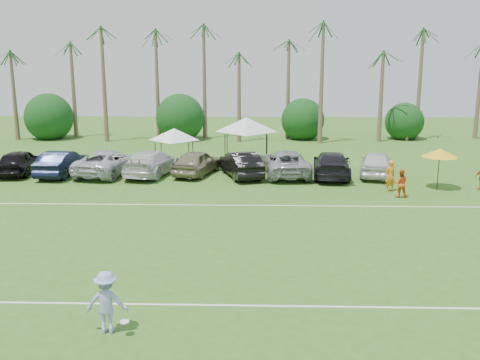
{
  "coord_description": "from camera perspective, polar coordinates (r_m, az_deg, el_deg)",
  "views": [
    {
      "loc": [
        1.37,
        -13.69,
        7.64
      ],
      "look_at": [
        0.58,
        13.11,
        1.6
      ],
      "focal_mm": 40.0,
      "sensor_mm": 36.0,
      "label": 1
    }
  ],
  "objects": [
    {
      "name": "parked_car_0",
      "position": [
        39.39,
        -22.44,
        1.8
      ],
      "size": [
        2.3,
        5.09,
        1.7
      ],
      "primitive_type": "imported",
      "rotation": [
        0.0,
        0.0,
        3.2
      ],
      "color": "black",
      "rests_on": "ground"
    },
    {
      "name": "parked_car_6",
      "position": [
        36.16,
        4.9,
        1.82
      ],
      "size": [
        3.23,
        6.28,
        1.7
      ],
      "primitive_type": "imported",
      "rotation": [
        0.0,
        0.0,
        3.21
      ],
      "color": "gray",
      "rests_on": "ground"
    },
    {
      "name": "bush_tree_3",
      "position": [
        55.0,
        17.19,
        6.03
      ],
      "size": [
        4.0,
        4.0,
        4.0
      ],
      "color": "brown",
      "rests_on": "ground"
    },
    {
      "name": "canopy_tent_right",
      "position": [
        41.16,
        0.69,
        6.7
      ],
      "size": [
        4.82,
        4.82,
        3.9
      ],
      "color": "black",
      "rests_on": "ground"
    },
    {
      "name": "palm_tree_9",
      "position": [
        54.31,
        20.02,
        12.7
      ],
      "size": [
        2.4,
        2.4,
        9.9
      ],
      "color": "brown",
      "rests_on": "ground"
    },
    {
      "name": "palm_tree_0",
      "position": [
        56.73,
        -23.14,
        11.54
      ],
      "size": [
        2.4,
        2.4,
        8.9
      ],
      "color": "brown",
      "rests_on": "ground"
    },
    {
      "name": "palm_tree_3",
      "position": [
        52.59,
        -8.9,
        15.19
      ],
      "size": [
        2.4,
        2.4,
        11.9
      ],
      "color": "brown",
      "rests_on": "ground"
    },
    {
      "name": "parked_car_2",
      "position": [
        37.41,
        -13.92,
        1.86
      ],
      "size": [
        3.85,
        6.51,
        1.7
      ],
      "primitive_type": "imported",
      "rotation": [
        0.0,
        0.0,
        2.96
      ],
      "color": "#BABCC1",
      "rests_on": "ground"
    },
    {
      "name": "market_umbrella",
      "position": [
        34.19,
        20.54,
        2.72
      ],
      "size": [
        2.2,
        2.2,
        2.45
      ],
      "color": "black",
      "rests_on": "ground"
    },
    {
      "name": "parked_car_4",
      "position": [
        36.4,
        -4.65,
        1.9
      ],
      "size": [
        3.29,
        5.34,
        1.7
      ],
      "primitive_type": "imported",
      "rotation": [
        0.0,
        0.0,
        2.86
      ],
      "color": "gray",
      "rests_on": "ground"
    },
    {
      "name": "bush_tree_0",
      "position": [
        56.79,
        -19.46,
        6.07
      ],
      "size": [
        4.0,
        4.0,
        4.0
      ],
      "color": "brown",
      "rests_on": "ground"
    },
    {
      "name": "sideline_player_b",
      "position": [
        31.58,
        16.75,
        -0.34
      ],
      "size": [
        0.83,
        0.66,
        1.62
      ],
      "primitive_type": "imported",
      "rotation": [
        0.0,
        0.0,
        3.08
      ],
      "color": "#DB4F18",
      "rests_on": "ground"
    },
    {
      "name": "palm_tree_4",
      "position": [
        51.97,
        -4.36,
        12.48
      ],
      "size": [
        2.4,
        2.4,
        8.9
      ],
      "color": "brown",
      "rests_on": "ground"
    },
    {
      "name": "parked_car_5",
      "position": [
        35.64,
        0.09,
        1.71
      ],
      "size": [
        3.27,
        5.45,
        1.7
      ],
      "primitive_type": "imported",
      "rotation": [
        0.0,
        0.0,
        3.45
      ],
      "color": "black",
      "rests_on": "ground"
    },
    {
      "name": "sideline_player_a",
      "position": [
        32.86,
        15.71,
        0.43
      ],
      "size": [
        0.8,
        0.67,
        1.87
      ],
      "primitive_type": "imported",
      "rotation": [
        0.0,
        0.0,
        3.52
      ],
      "color": "orange",
      "rests_on": "ground"
    },
    {
      "name": "parked_car_1",
      "position": [
        37.97,
        -18.47,
        1.73
      ],
      "size": [
        2.17,
        5.27,
        1.7
      ],
      "primitive_type": "imported",
      "rotation": [
        0.0,
        0.0,
        3.07
      ],
      "color": "black",
      "rests_on": "ground"
    },
    {
      "name": "parked_car_3",
      "position": [
        36.61,
        -9.4,
        1.83
      ],
      "size": [
        3.49,
        6.2,
        1.7
      ],
      "primitive_type": "imported",
      "rotation": [
        0.0,
        0.0,
        2.94
      ],
      "color": "silver",
      "rests_on": "ground"
    },
    {
      "name": "palm_tree_1",
      "position": [
        54.86,
        -18.36,
        12.81
      ],
      "size": [
        2.4,
        2.4,
        9.9
      ],
      "color": "brown",
      "rests_on": "ground"
    },
    {
      "name": "palm_tree_5",
      "position": [
        51.72,
        0.16,
        13.48
      ],
      "size": [
        2.4,
        2.4,
        9.9
      ],
      "color": "brown",
      "rests_on": "ground"
    },
    {
      "name": "parked_car_8",
      "position": [
        36.89,
        14.32,
        1.68
      ],
      "size": [
        3.11,
        5.31,
        1.7
      ],
      "primitive_type": "imported",
      "rotation": [
        0.0,
        0.0,
        2.91
      ],
      "color": "silver",
      "rests_on": "ground"
    },
    {
      "name": "palm_tree_7",
      "position": [
        52.17,
        9.3,
        15.19
      ],
      "size": [
        2.4,
        2.4,
        11.9
      ],
      "color": "brown",
      "rests_on": "ground"
    },
    {
      "name": "palm_tree_2",
      "position": [
        53.42,
        -13.22,
        14.06
      ],
      "size": [
        2.4,
        2.4,
        10.9
      ],
      "color": "brown",
      "rests_on": "ground"
    },
    {
      "name": "ground",
      "position": [
        15.74,
        -3.67,
        -16.37
      ],
      "size": [
        120.0,
        120.0,
        0.0
      ],
      "primitive_type": "plane",
      "color": "#345F1C",
      "rests_on": "ground"
    },
    {
      "name": "palm_tree_6",
      "position": [
        51.78,
        4.74,
        14.39
      ],
      "size": [
        2.4,
        2.4,
        10.9
      ],
      "color": "brown",
      "rests_on": "ground"
    },
    {
      "name": "field_lines",
      "position": [
        23.04,
        -1.84,
        -6.67
      ],
      "size": [
        80.0,
        12.1,
        0.01
      ],
      "color": "white",
      "rests_on": "ground"
    },
    {
      "name": "palm_tree_8",
      "position": [
        52.99,
        14.69,
        12.12
      ],
      "size": [
        2.4,
        2.4,
        8.9
      ],
      "color": "brown",
      "rests_on": "ground"
    },
    {
      "name": "canopy_tent_left",
      "position": [
        40.28,
        -7.06,
        5.49
      ],
      "size": [
        3.83,
        3.83,
        3.1
      ],
      "color": "black",
      "rests_on": "ground"
    },
    {
      "name": "bush_tree_1",
      "position": [
        53.53,
        -6.29,
        6.35
      ],
      "size": [
        4.0,
        4.0,
        4.0
      ],
      "color": "brown",
      "rests_on": "ground"
    },
    {
      "name": "parked_car_7",
      "position": [
        36.05,
        9.74,
        1.65
      ],
      "size": [
        2.97,
        6.06,
        1.7
      ],
      "primitive_type": "imported",
      "rotation": [
        0.0,
        0.0,
        3.04
      ],
      "color": "black",
      "rests_on": "ground"
    },
    {
      "name": "frisbee_player",
      "position": [
        16.02,
        -14.03,
        -12.53
      ],
      "size": [
        1.27,
        0.71,
        1.84
      ],
      "rotation": [
        0.0,
        0.0,
        3.17
      ],
      "color": "#949AD2",
      "rests_on": "ground"
    },
    {
      "name": "bush_tree_2",
      "position": [
        53.22,
        6.7,
        6.3
      ],
      "size": [
        4.0,
        4.0,
        4.0
      ],
      "color": "brown",
      "rests_on": "ground"
    }
  ]
}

